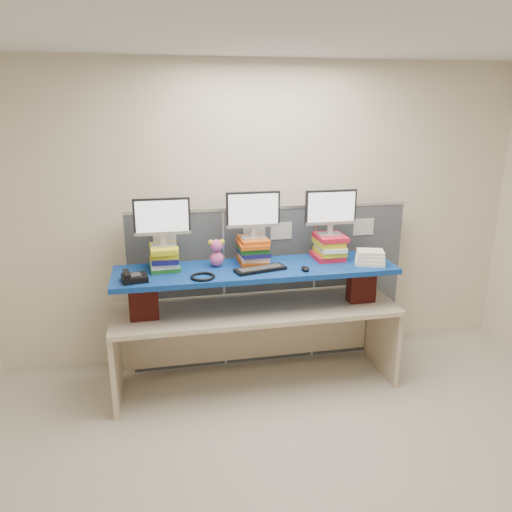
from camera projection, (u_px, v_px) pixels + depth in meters
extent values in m
cube|color=beige|center=(338.00, 287.00, 2.86)|extent=(5.00, 4.00, 2.80)
cube|color=beige|center=(328.00, 487.00, 3.26)|extent=(5.00, 4.00, 0.01)
cube|color=silver|center=(351.00, 21.00, 2.45)|extent=(5.00, 4.00, 0.01)
cube|color=#40454B|center=(177.00, 293.00, 4.56)|extent=(0.85, 0.05, 1.50)
cube|color=#40454B|center=(269.00, 287.00, 4.72)|extent=(0.85, 0.05, 1.50)
cube|color=#40454B|center=(356.00, 281.00, 4.88)|extent=(0.85, 0.05, 1.50)
cube|color=silver|center=(270.00, 207.00, 4.50)|extent=(2.60, 0.06, 0.03)
cube|color=beige|center=(164.00, 236.00, 4.35)|extent=(0.20, 0.00, 0.16)
cube|color=beige|center=(254.00, 232.00, 4.50)|extent=(0.20, 0.00, 0.16)
cube|color=beige|center=(281.00, 231.00, 4.55)|extent=(0.20, 0.00, 0.16)
cube|color=beige|center=(364.00, 227.00, 4.70)|extent=(0.20, 0.00, 0.16)
cube|color=beige|center=(256.00, 309.00, 4.28)|extent=(2.44, 0.73, 0.04)
cube|color=beige|center=(116.00, 361.00, 4.16)|extent=(0.05, 0.66, 0.70)
cube|color=beige|center=(382.00, 336.00, 4.62)|extent=(0.05, 0.66, 0.70)
cube|color=maroon|center=(144.00, 300.00, 4.01)|extent=(0.23, 0.13, 0.32)
cube|color=maroon|center=(361.00, 284.00, 4.36)|extent=(0.23, 0.13, 0.32)
cube|color=navy|center=(256.00, 270.00, 4.18)|extent=(2.36, 0.61, 0.04)
cube|color=#1C6922|center=(165.00, 267.00, 4.14)|extent=(0.26, 0.30, 0.03)
cube|color=white|center=(164.00, 262.00, 4.13)|extent=(0.23, 0.29, 0.04)
cube|color=#131357|center=(165.00, 258.00, 4.11)|extent=(0.22, 0.29, 0.04)
cube|color=gold|center=(165.00, 253.00, 4.10)|extent=(0.24, 0.27, 0.04)
cube|color=gold|center=(164.00, 249.00, 4.08)|extent=(0.23, 0.31, 0.04)
cube|color=#BE4E11|center=(252.00, 261.00, 4.28)|extent=(0.23, 0.29, 0.04)
cube|color=white|center=(254.00, 256.00, 4.27)|extent=(0.24, 0.27, 0.04)
cube|color=#131357|center=(254.00, 252.00, 4.25)|extent=(0.25, 0.30, 0.03)
cube|color=#1C6922|center=(253.00, 248.00, 4.24)|extent=(0.24, 0.28, 0.04)
cube|color=#BE4E11|center=(253.00, 244.00, 4.22)|extent=(0.24, 0.29, 0.03)
cube|color=#BE4E11|center=(253.00, 240.00, 4.23)|extent=(0.25, 0.29, 0.03)
cube|color=red|center=(328.00, 256.00, 4.40)|extent=(0.25, 0.28, 0.05)
cube|color=gold|center=(330.00, 251.00, 4.39)|extent=(0.23, 0.29, 0.04)
cube|color=white|center=(330.00, 247.00, 4.38)|extent=(0.22, 0.30, 0.04)
cube|color=gold|center=(329.00, 242.00, 4.37)|extent=(0.22, 0.29, 0.05)
cube|color=red|center=(330.00, 237.00, 4.36)|extent=(0.25, 0.30, 0.04)
cube|color=#B4B4B9|center=(164.00, 245.00, 4.08)|extent=(0.20, 0.13, 0.01)
cube|color=#B4B4B9|center=(163.00, 239.00, 4.07)|extent=(0.05, 0.04, 0.08)
cube|color=black|center=(162.00, 216.00, 4.01)|extent=(0.45, 0.04, 0.30)
cube|color=silver|center=(162.00, 217.00, 3.99)|extent=(0.42, 0.01, 0.26)
cube|color=#B4B4B9|center=(253.00, 237.00, 4.22)|extent=(0.20, 0.13, 0.01)
cube|color=#B4B4B9|center=(253.00, 232.00, 4.20)|extent=(0.05, 0.04, 0.08)
cube|color=black|center=(253.00, 209.00, 4.15)|extent=(0.45, 0.04, 0.30)
cube|color=silver|center=(253.00, 210.00, 4.13)|extent=(0.42, 0.01, 0.26)
cube|color=#B4B4B9|center=(330.00, 234.00, 4.35)|extent=(0.20, 0.13, 0.01)
cube|color=#B4B4B9|center=(330.00, 229.00, 4.34)|extent=(0.05, 0.04, 0.08)
cube|color=black|center=(331.00, 207.00, 4.28)|extent=(0.45, 0.04, 0.30)
cube|color=silver|center=(332.00, 208.00, 4.26)|extent=(0.42, 0.01, 0.26)
cube|color=black|center=(260.00, 269.00, 4.09)|extent=(0.45, 0.24, 0.02)
cube|color=#323235|center=(260.00, 268.00, 4.08)|extent=(0.38, 0.18, 0.00)
ellipsoid|color=black|center=(305.00, 269.00, 4.09)|extent=(0.07, 0.11, 0.03)
cube|color=black|center=(135.00, 278.00, 3.85)|extent=(0.22, 0.20, 0.05)
cube|color=#323235|center=(134.00, 275.00, 3.84)|extent=(0.11, 0.11, 0.01)
cube|color=black|center=(127.00, 274.00, 3.81)|extent=(0.07, 0.17, 0.03)
torus|color=black|center=(203.00, 277.00, 3.92)|extent=(0.24, 0.24, 0.02)
ellipsoid|color=#D95298|center=(217.00, 259.00, 4.18)|extent=(0.11, 0.10, 0.13)
sphere|color=#D95298|center=(216.00, 246.00, 4.15)|extent=(0.10, 0.10, 0.10)
sphere|color=yellow|center=(211.00, 242.00, 4.13)|extent=(0.05, 0.05, 0.05)
sphere|color=yellow|center=(222.00, 242.00, 4.15)|extent=(0.05, 0.05, 0.05)
cube|color=white|center=(370.00, 262.00, 4.27)|extent=(0.30, 0.27, 0.03)
cube|color=white|center=(370.00, 259.00, 4.26)|extent=(0.29, 0.26, 0.03)
cube|color=white|center=(370.00, 255.00, 4.25)|extent=(0.27, 0.24, 0.03)
cube|color=white|center=(370.00, 252.00, 4.24)|extent=(0.26, 0.23, 0.03)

